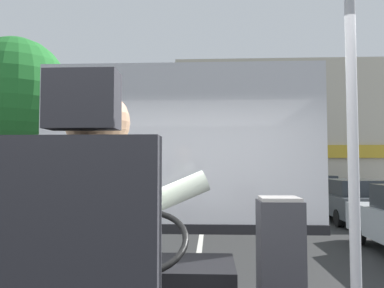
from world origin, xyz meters
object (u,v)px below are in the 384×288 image
(bus_driver, at_px, (100,237))
(parked_car_red, at_px, (285,186))
(fare_box, at_px, (280,274))
(handrail_pole, at_px, (354,180))
(parked_car_charcoal, at_px, (352,200))
(parked_car_black, at_px, (313,190))

(bus_driver, bearing_deg, parked_car_red, 77.69)
(bus_driver, relative_size, fare_box, 0.96)
(bus_driver, height_order, handrail_pole, handrail_pole)
(bus_driver, height_order, parked_car_charcoal, bus_driver)
(parked_car_red, bearing_deg, parked_car_charcoal, -87.07)
(bus_driver, distance_m, handrail_pole, 1.03)
(fare_box, relative_size, parked_car_charcoal, 0.21)
(parked_car_red, bearing_deg, parked_car_black, -84.02)
(fare_box, bearing_deg, handrail_pole, -72.96)
(handrail_pole, bearing_deg, parked_car_charcoal, 70.41)
(fare_box, distance_m, parked_car_black, 16.63)
(parked_car_charcoal, relative_size, parked_car_black, 0.96)
(fare_box, relative_size, parked_car_red, 0.22)
(bus_driver, bearing_deg, fare_box, 48.18)
(parked_car_charcoal, bearing_deg, parked_car_red, 92.93)
(parked_car_red, bearing_deg, handrail_pole, -99.90)
(parked_car_charcoal, bearing_deg, fare_box, -111.49)
(bus_driver, bearing_deg, parked_car_charcoal, 66.71)
(parked_car_red, bearing_deg, fare_box, -100.72)
(handrail_pole, height_order, fare_box, handrail_pole)
(bus_driver, relative_size, handrail_pole, 0.42)
(handrail_pole, relative_size, fare_box, 2.28)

